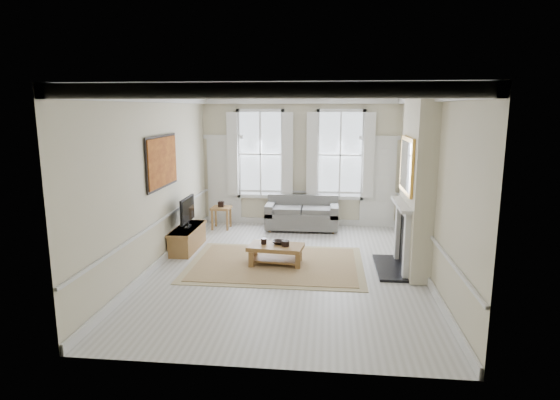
# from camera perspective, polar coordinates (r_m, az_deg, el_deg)

# --- Properties ---
(floor) EXTENTS (7.20, 7.20, 0.00)m
(floor) POSITION_cam_1_polar(r_m,az_deg,el_deg) (9.30, 0.96, -8.37)
(floor) COLOR #B7B5AD
(floor) RESTS_ON ground
(ceiling) EXTENTS (7.20, 7.20, 0.00)m
(ceiling) POSITION_cam_1_polar(r_m,az_deg,el_deg) (8.76, 1.03, 13.07)
(ceiling) COLOR white
(ceiling) RESTS_ON back_wall
(back_wall) EXTENTS (5.20, 0.00, 5.20)m
(back_wall) POSITION_cam_1_polar(r_m,az_deg,el_deg) (12.43, 2.46, 4.67)
(back_wall) COLOR beige
(back_wall) RESTS_ON floor
(left_wall) EXTENTS (0.00, 7.20, 7.20)m
(left_wall) POSITION_cam_1_polar(r_m,az_deg,el_deg) (9.46, -14.91, 2.22)
(left_wall) COLOR beige
(left_wall) RESTS_ON floor
(right_wall) EXTENTS (0.00, 7.20, 7.20)m
(right_wall) POSITION_cam_1_polar(r_m,az_deg,el_deg) (9.03, 17.67, 1.66)
(right_wall) COLOR beige
(right_wall) RESTS_ON floor
(window_left) EXTENTS (1.26, 0.20, 2.20)m
(window_left) POSITION_cam_1_polar(r_m,az_deg,el_deg) (12.47, -2.39, 5.61)
(window_left) COLOR #B2BCC6
(window_left) RESTS_ON back_wall
(window_right) EXTENTS (1.26, 0.20, 2.20)m
(window_right) POSITION_cam_1_polar(r_m,az_deg,el_deg) (12.34, 7.34, 5.47)
(window_right) COLOR #B2BCC6
(window_right) RESTS_ON back_wall
(door_left) EXTENTS (0.90, 0.08, 2.30)m
(door_left) POSITION_cam_1_polar(r_m,az_deg,el_deg) (12.76, -6.81, 2.27)
(door_left) COLOR silver
(door_left) RESTS_ON floor
(door_right) EXTENTS (0.90, 0.08, 2.30)m
(door_right) POSITION_cam_1_polar(r_m,az_deg,el_deg) (12.51, 11.84, 1.94)
(door_right) COLOR silver
(door_right) RESTS_ON floor
(painting) EXTENTS (0.05, 1.66, 1.06)m
(painting) POSITION_cam_1_polar(r_m,az_deg,el_deg) (9.68, -14.16, 4.55)
(painting) COLOR #C76F22
(painting) RESTS_ON left_wall
(chimney_breast) EXTENTS (0.35, 1.70, 3.38)m
(chimney_breast) POSITION_cam_1_polar(r_m,az_deg,el_deg) (9.19, 16.36, 1.89)
(chimney_breast) COLOR beige
(chimney_breast) RESTS_ON floor
(hearth) EXTENTS (0.55, 1.50, 0.05)m
(hearth) POSITION_cam_1_polar(r_m,az_deg,el_deg) (9.53, 13.26, -8.03)
(hearth) COLOR black
(hearth) RESTS_ON floor
(fireplace) EXTENTS (0.21, 1.45, 1.33)m
(fireplace) POSITION_cam_1_polar(r_m,az_deg,el_deg) (9.35, 14.67, -3.93)
(fireplace) COLOR silver
(fireplace) RESTS_ON floor
(mirror) EXTENTS (0.06, 1.26, 1.06)m
(mirror) POSITION_cam_1_polar(r_m,az_deg,el_deg) (9.11, 15.14, 4.10)
(mirror) COLOR gold
(mirror) RESTS_ON chimney_breast
(sofa) EXTENTS (1.85, 0.90, 0.86)m
(sofa) POSITION_cam_1_polar(r_m,az_deg,el_deg) (12.17, 2.72, -1.88)
(sofa) COLOR #5D5D5B
(sofa) RESTS_ON floor
(side_table) EXTENTS (0.50, 0.50, 0.58)m
(side_table) POSITION_cam_1_polar(r_m,az_deg,el_deg) (12.27, -7.17, -1.33)
(side_table) COLOR brown
(side_table) RESTS_ON floor
(rug) EXTENTS (3.50, 2.60, 0.02)m
(rug) POSITION_cam_1_polar(r_m,az_deg,el_deg) (9.53, -0.51, -7.79)
(rug) COLOR olive
(rug) RESTS_ON floor
(coffee_table) EXTENTS (1.15, 0.75, 0.41)m
(coffee_table) POSITION_cam_1_polar(r_m,az_deg,el_deg) (9.43, -0.52, -5.99)
(coffee_table) COLOR brown
(coffee_table) RESTS_ON rug
(ceramic_pot_a) EXTENTS (0.12, 0.12, 0.12)m
(ceramic_pot_a) POSITION_cam_1_polar(r_m,az_deg,el_deg) (9.47, -1.99, -5.05)
(ceramic_pot_a) COLOR black
(ceramic_pot_a) RESTS_ON coffee_table
(ceramic_pot_b) EXTENTS (0.16, 0.16, 0.11)m
(ceramic_pot_b) POSITION_cam_1_polar(r_m,az_deg,el_deg) (9.33, 0.67, -5.32)
(ceramic_pot_b) COLOR black
(ceramic_pot_b) RESTS_ON coffee_table
(bowl) EXTENTS (0.32, 0.32, 0.06)m
(bowl) POSITION_cam_1_polar(r_m,az_deg,el_deg) (9.49, -0.15, -5.18)
(bowl) COLOR black
(bowl) RESTS_ON coffee_table
(tv_stand) EXTENTS (0.45, 1.41, 0.50)m
(tv_stand) POSITION_cam_1_polar(r_m,az_deg,el_deg) (10.65, -11.21, -4.60)
(tv_stand) COLOR brown
(tv_stand) RESTS_ON floor
(tv) EXTENTS (0.08, 0.90, 0.68)m
(tv) POSITION_cam_1_polar(r_m,az_deg,el_deg) (10.49, -11.22, -1.20)
(tv) COLOR black
(tv) RESTS_ON tv_stand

